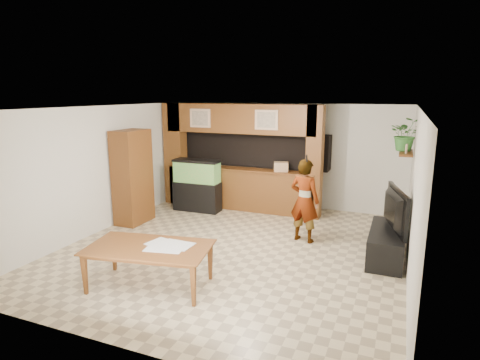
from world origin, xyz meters
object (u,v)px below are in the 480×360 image
at_px(pantry_cabinet, 133,177).
at_px(television, 389,209).
at_px(aquarium, 197,186).
at_px(person, 304,201).
at_px(dining_table, 149,268).

relative_size(pantry_cabinet, television, 1.62).
bearing_deg(television, aquarium, 58.86).
height_order(aquarium, person, person).
xyz_separation_m(television, dining_table, (-3.22, -2.51, -0.57)).
bearing_deg(dining_table, television, 27.57).
distance_m(pantry_cabinet, person, 3.82).
bearing_deg(pantry_cabinet, aquarium, 56.36).
height_order(pantry_cabinet, aquarium, pantry_cabinet).
xyz_separation_m(pantry_cabinet, television, (5.35, 0.00, -0.15)).
relative_size(aquarium, dining_table, 0.70).
distance_m(aquarium, person, 3.11).
xyz_separation_m(aquarium, television, (4.46, -1.34, 0.27)).
xyz_separation_m(television, person, (-1.55, 0.27, -0.07)).
distance_m(person, dining_table, 3.29).
distance_m(television, dining_table, 4.13).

